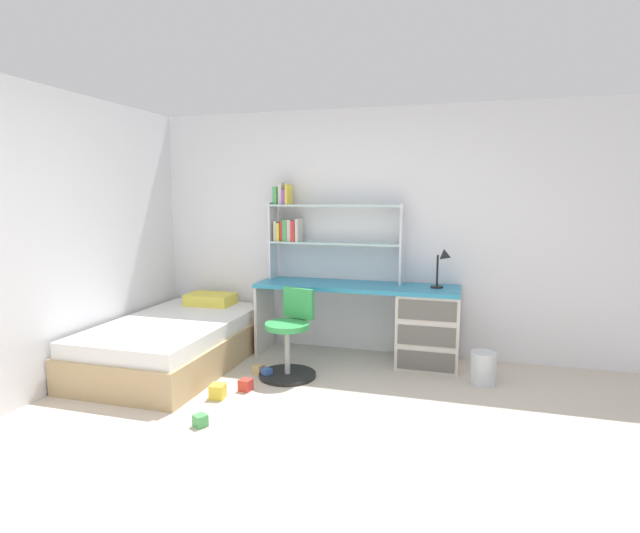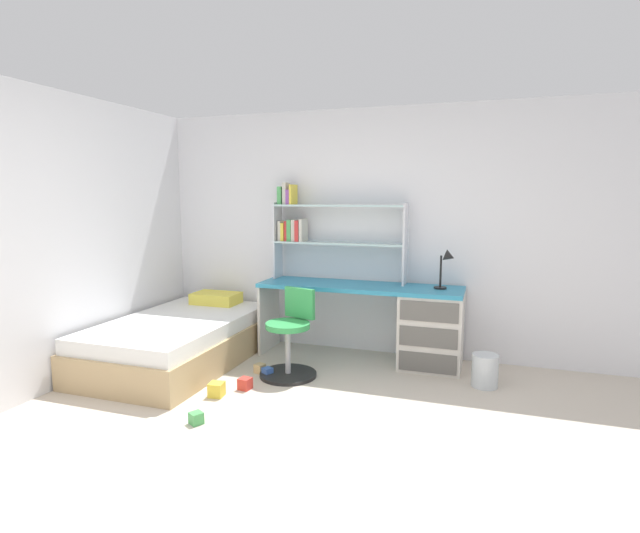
{
  "view_description": "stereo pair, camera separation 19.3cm",
  "coord_description": "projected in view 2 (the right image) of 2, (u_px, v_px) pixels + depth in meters",
  "views": [
    {
      "loc": [
        0.94,
        -2.57,
        1.63
      ],
      "look_at": [
        -0.25,
        1.52,
        1.03
      ],
      "focal_mm": 28.09,
      "sensor_mm": 36.0,
      "label": 1
    },
    {
      "loc": [
        1.12,
        -2.51,
        1.63
      ],
      "look_at": [
        -0.25,
        1.52,
        1.03
      ],
      "focal_mm": 28.09,
      "sensor_mm": 36.0,
      "label": 2
    }
  ],
  "objects": [
    {
      "name": "ground_plane",
      "position": [
        277.0,
        477.0,
        2.95
      ],
      "size": [
        5.63,
        6.03,
        0.02
      ],
      "primitive_type": "cube",
      "color": "beige"
    },
    {
      "name": "room_shell",
      "position": [
        204.0,
        240.0,
        4.31
      ],
      "size": [
        5.63,
        6.03,
        2.51
      ],
      "color": "silver",
      "rests_on": "ground_plane"
    },
    {
      "name": "desk",
      "position": [
        413.0,
        322.0,
        4.82
      ],
      "size": [
        2.01,
        0.55,
        0.76
      ],
      "color": "teal",
      "rests_on": "ground_plane"
    },
    {
      "name": "bookshelf_hutch",
      "position": [
        320.0,
        226.0,
        5.16
      ],
      "size": [
        1.38,
        0.22,
        1.01
      ],
      "color": "silver",
      "rests_on": "desk"
    },
    {
      "name": "desk_lamp",
      "position": [
        447.0,
        263.0,
        4.65
      ],
      "size": [
        0.2,
        0.17,
        0.38
      ],
      "color": "black",
      "rests_on": "desk"
    },
    {
      "name": "swivel_chair",
      "position": [
        290.0,
        342.0,
        4.54
      ],
      "size": [
        0.52,
        0.52,
        0.79
      ],
      "color": "black",
      "rests_on": "ground_plane"
    },
    {
      "name": "bed_platform",
      "position": [
        180.0,
        340.0,
        4.9
      ],
      "size": [
        1.16,
        1.94,
        0.57
      ],
      "color": "tan",
      "rests_on": "ground_plane"
    },
    {
      "name": "waste_bin",
      "position": [
        485.0,
        371.0,
        4.29
      ],
      "size": [
        0.22,
        0.22,
        0.28
      ],
      "primitive_type": "cylinder",
      "color": "silver",
      "rests_on": "ground_plane"
    },
    {
      "name": "toy_block_blue_0",
      "position": [
        267.0,
        372.0,
        4.55
      ],
      "size": [
        0.11,
        0.11,
        0.08
      ],
      "primitive_type": "cube",
      "rotation": [
        0.0,
        0.0,
        2.65
      ],
      "color": "#3860B7",
      "rests_on": "ground_plane"
    },
    {
      "name": "toy_block_red_1",
      "position": [
        245.0,
        384.0,
        4.24
      ],
      "size": [
        0.11,
        0.11,
        0.1
      ],
      "primitive_type": "cube",
      "rotation": [
        0.0,
        0.0,
        1.43
      ],
      "color": "red",
      "rests_on": "ground_plane"
    },
    {
      "name": "toy_block_yellow_2",
      "position": [
        217.0,
        390.0,
        4.09
      ],
      "size": [
        0.13,
        0.13,
        0.11
      ],
      "primitive_type": "cube",
      "rotation": [
        0.0,
        0.0,
        0.14
      ],
      "color": "gold",
      "rests_on": "ground_plane"
    },
    {
      "name": "toy_block_natural_3",
      "position": [
        260.0,
        368.0,
        4.64
      ],
      "size": [
        0.1,
        0.1,
        0.08
      ],
      "primitive_type": "cube",
      "rotation": [
        0.0,
        0.0,
        2.85
      ],
      "color": "tan",
      "rests_on": "ground_plane"
    },
    {
      "name": "toy_block_green_4",
      "position": [
        196.0,
        418.0,
        3.6
      ],
      "size": [
        0.12,
        0.12,
        0.09
      ],
      "primitive_type": "cube",
      "rotation": [
        0.0,
        0.0,
        1.05
      ],
      "color": "#479E51",
      "rests_on": "ground_plane"
    }
  ]
}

